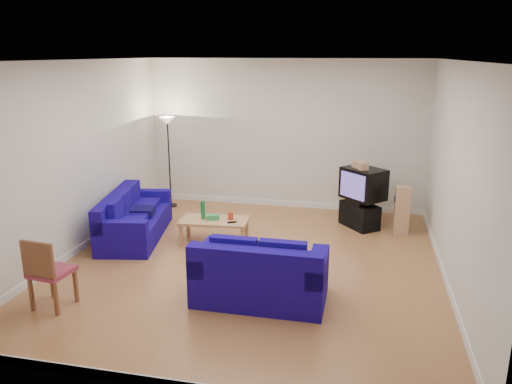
% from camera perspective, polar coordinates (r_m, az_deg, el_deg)
% --- Properties ---
extents(room, '(6.01, 6.51, 3.21)m').
position_cam_1_polar(room, '(7.70, -0.64, 2.40)').
color(room, brown).
rests_on(room, ground).
extents(sofa_three_seat, '(1.31, 2.28, 0.83)m').
position_cam_1_polar(sofa_three_seat, '(9.50, -13.93, -3.26)').
color(sofa_three_seat, '#130477').
rests_on(sofa_three_seat, ground).
extents(sofa_loveseat, '(1.79, 1.00, 0.89)m').
position_cam_1_polar(sofa_loveseat, '(6.90, 0.43, -9.84)').
color(sofa_loveseat, '#130477').
rests_on(sofa_loveseat, ground).
extents(coffee_table, '(1.25, 0.70, 0.44)m').
position_cam_1_polar(coffee_table, '(8.96, -4.81, -3.48)').
color(coffee_table, tan).
rests_on(coffee_table, ground).
extents(bottle, '(0.10, 0.10, 0.33)m').
position_cam_1_polar(bottle, '(8.95, -6.08, -2.04)').
color(bottle, '#197233').
rests_on(bottle, coffee_table).
extents(tissue_box, '(0.25, 0.19, 0.09)m').
position_cam_1_polar(tissue_box, '(8.92, -4.95, -2.88)').
color(tissue_box, green).
rests_on(tissue_box, coffee_table).
extents(red_canister, '(0.11, 0.11, 0.13)m').
position_cam_1_polar(red_canister, '(8.90, -2.92, -2.76)').
color(red_canister, red).
rests_on(red_canister, coffee_table).
extents(remote, '(0.16, 0.12, 0.02)m').
position_cam_1_polar(remote, '(8.75, -2.78, -3.47)').
color(remote, black).
rests_on(remote, coffee_table).
extents(tv_stand, '(0.83, 0.88, 0.48)m').
position_cam_1_polar(tv_stand, '(9.98, 11.74, -2.62)').
color(tv_stand, black).
rests_on(tv_stand, ground).
extents(av_receiver, '(0.53, 0.53, 0.10)m').
position_cam_1_polar(av_receiver, '(9.87, 11.62, -1.08)').
color(av_receiver, black).
rests_on(av_receiver, tv_stand).
extents(television, '(0.95, 0.94, 0.60)m').
position_cam_1_polar(television, '(9.84, 12.16, 0.94)').
color(television, black).
rests_on(television, av_receiver).
extents(centre_speaker, '(0.34, 0.43, 0.14)m').
position_cam_1_polar(centre_speaker, '(9.75, 11.82, 3.07)').
color(centre_speaker, tan).
rests_on(centre_speaker, television).
extents(speaker_left, '(0.30, 0.33, 0.90)m').
position_cam_1_polar(speaker_left, '(10.40, 10.34, -0.56)').
color(speaker_left, tan).
rests_on(speaker_left, ground).
extents(speaker_right, '(0.30, 0.23, 0.92)m').
position_cam_1_polar(speaker_right, '(9.72, 16.31, -2.03)').
color(speaker_right, tan).
rests_on(speaker_right, ground).
extents(floor_lamp, '(0.34, 0.34, 1.99)m').
position_cam_1_polar(floor_lamp, '(10.95, -10.04, 6.65)').
color(floor_lamp, black).
rests_on(floor_lamp, ground).
extents(dining_chair, '(0.53, 0.53, 1.00)m').
position_cam_1_polar(dining_chair, '(7.16, -22.75, -8.21)').
color(dining_chair, brown).
rests_on(dining_chair, ground).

